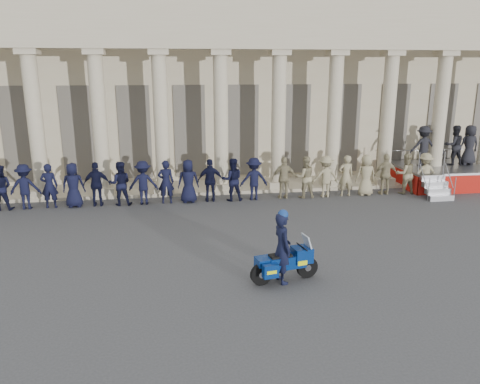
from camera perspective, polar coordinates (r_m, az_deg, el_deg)
name	(u,v)px	position (r m, az deg, el deg)	size (l,w,h in m)	color
ground	(207,264)	(13.84, -4.05, -8.72)	(90.00, 90.00, 0.00)	#3A3A3D
building	(185,86)	(27.43, -6.68, 12.73)	(40.00, 12.50, 9.00)	tan
officer_rank	(203,181)	(19.81, -4.59, 1.39)	(21.85, 0.70, 1.84)	black
reviewing_stand	(445,154)	(24.55, 23.72, 4.29)	(4.68, 4.38, 2.87)	gray
motorcycle	(285,262)	(12.62, 5.56, -8.52)	(1.92, 0.92, 1.24)	black
rider	(282,247)	(12.40, 5.16, -6.65)	(0.59, 0.78, 2.02)	black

